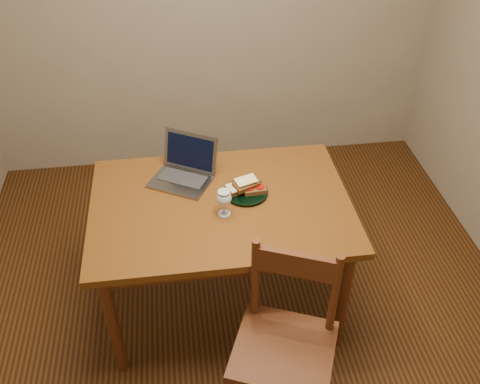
{
  "coord_description": "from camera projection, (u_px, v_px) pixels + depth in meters",
  "views": [
    {
      "loc": [
        -0.27,
        -1.94,
        2.45
      ],
      "look_at": [
        0.01,
        0.11,
        0.8
      ],
      "focal_mm": 40.0,
      "sensor_mm": 36.0,
      "label": 1
    }
  ],
  "objects": [
    {
      "name": "milk_glass",
      "position": [
        224.0,
        203.0,
        2.56
      ],
      "size": [
        0.07,
        0.07,
        0.14
      ],
      "primitive_type": null,
      "color": "white",
      "rests_on": "table"
    },
    {
      "name": "laptop",
      "position": [
        185.0,
        167.0,
        2.81
      ],
      "size": [
        0.4,
        0.39,
        0.22
      ],
      "rotation": [
        0.0,
        0.0,
        -0.51
      ],
      "color": "slate",
      "rests_on": "table"
    },
    {
      "name": "sandwich_top",
      "position": [
        246.0,
        183.0,
        2.69
      ],
      "size": [
        0.14,
        0.12,
        0.04
      ],
      "primitive_type": null,
      "rotation": [
        0.0,
        0.0,
        0.42
      ],
      "color": "#381E0C",
      "rests_on": "plate"
    },
    {
      "name": "sandwich_tomato",
      "position": [
        255.0,
        189.0,
        2.7
      ],
      "size": [
        0.12,
        0.07,
        0.04
      ],
      "primitive_type": null,
      "rotation": [
        0.0,
        0.0,
        0.06
      ],
      "color": "#381E0C",
      "rests_on": "plate"
    },
    {
      "name": "sandwich_cheese",
      "position": [
        239.0,
        187.0,
        2.71
      ],
      "size": [
        0.14,
        0.11,
        0.04
      ],
      "primitive_type": null,
      "rotation": [
        0.0,
        0.0,
        0.37
      ],
      "color": "#381E0C",
      "rests_on": "plate"
    },
    {
      "name": "plate",
      "position": [
        246.0,
        192.0,
        2.72
      ],
      "size": [
        0.22,
        0.22,
        0.02
      ],
      "primitive_type": "cylinder",
      "color": "black",
      "rests_on": "table"
    },
    {
      "name": "floor",
      "position": [
        241.0,
        314.0,
        3.06
      ],
      "size": [
        3.2,
        3.2,
        0.02
      ],
      "primitive_type": "cube",
      "color": "black",
      "rests_on": "ground"
    },
    {
      "name": "table",
      "position": [
        221.0,
        216.0,
        2.72
      ],
      "size": [
        1.3,
        0.9,
        0.74
      ],
      "color": "#4A2B0C",
      "rests_on": "floor"
    },
    {
      "name": "chair",
      "position": [
        286.0,
        338.0,
        2.32
      ],
      "size": [
        0.56,
        0.55,
        0.46
      ],
      "rotation": [
        0.0,
        0.0,
        -0.4
      ],
      "color": "#401F0D",
      "rests_on": "floor"
    }
  ]
}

